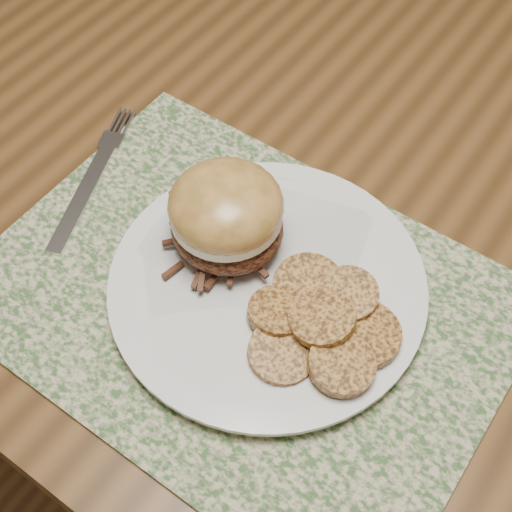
% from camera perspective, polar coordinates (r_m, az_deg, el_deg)
% --- Properties ---
extents(ground, '(3.50, 3.50, 0.00)m').
position_cam_1_polar(ground, '(1.38, 10.28, -16.08)').
color(ground, brown).
rests_on(ground, ground).
extents(dining_table, '(1.50, 0.90, 0.75)m').
position_cam_1_polar(dining_table, '(0.79, 17.40, 0.29)').
color(dining_table, brown).
rests_on(dining_table, ground).
extents(placemat, '(0.45, 0.33, 0.00)m').
position_cam_1_polar(placemat, '(0.62, -1.10, -3.58)').
color(placemat, '#37572D').
rests_on(placemat, dining_table).
extents(dinner_plate, '(0.26, 0.26, 0.02)m').
position_cam_1_polar(dinner_plate, '(0.62, 0.91, -2.39)').
color(dinner_plate, silver).
rests_on(dinner_plate, placemat).
extents(pork_sandwich, '(0.13, 0.13, 0.08)m').
position_cam_1_polar(pork_sandwich, '(0.61, -2.39, 3.33)').
color(pork_sandwich, black).
rests_on(pork_sandwich, dinner_plate).
extents(roasted_potatoes, '(0.14, 0.15, 0.03)m').
position_cam_1_polar(roasted_potatoes, '(0.59, 5.33, -5.31)').
color(roasted_potatoes, '#AC7432').
rests_on(roasted_potatoes, dinner_plate).
extents(fork, '(0.08, 0.19, 0.00)m').
position_cam_1_polar(fork, '(0.72, -12.86, 6.31)').
color(fork, silver).
rests_on(fork, placemat).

